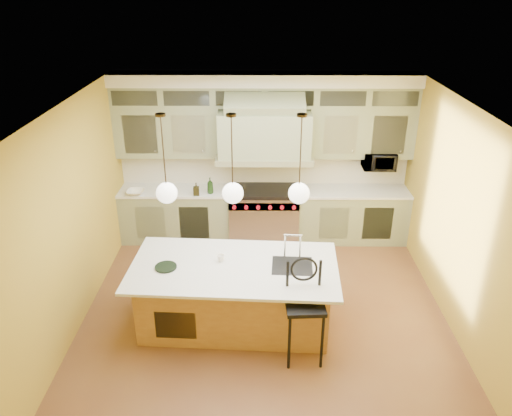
{
  "coord_description": "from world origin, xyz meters",
  "views": [
    {
      "loc": [
        -0.08,
        -5.78,
        4.31
      ],
      "look_at": [
        -0.13,
        0.7,
        1.28
      ],
      "focal_mm": 35.0,
      "sensor_mm": 36.0,
      "label": 1
    }
  ],
  "objects_px": {
    "range": "(264,214)",
    "counter_stool": "(304,304)",
    "kitchen_island": "(235,293)",
    "microwave": "(379,161)"
  },
  "relations": [
    {
      "from": "kitchen_island",
      "to": "microwave",
      "type": "xyz_separation_m",
      "value": [
        2.34,
        2.5,
        0.98
      ]
    },
    {
      "from": "counter_stool",
      "to": "microwave",
      "type": "bearing_deg",
      "value": 61.59
    },
    {
      "from": "range",
      "to": "kitchen_island",
      "type": "xyz_separation_m",
      "value": [
        -0.39,
        -2.4,
        -0.02
      ]
    },
    {
      "from": "range",
      "to": "kitchen_island",
      "type": "height_order",
      "value": "kitchen_island"
    },
    {
      "from": "range",
      "to": "kitchen_island",
      "type": "bearing_deg",
      "value": -99.35
    },
    {
      "from": "kitchen_island",
      "to": "microwave",
      "type": "bearing_deg",
      "value": 50.0
    },
    {
      "from": "counter_stool",
      "to": "kitchen_island",
      "type": "bearing_deg",
      "value": 140.23
    },
    {
      "from": "range",
      "to": "counter_stool",
      "type": "xyz_separation_m",
      "value": [
        0.46,
        -3.04,
        0.27
      ]
    },
    {
      "from": "counter_stool",
      "to": "microwave",
      "type": "height_order",
      "value": "microwave"
    },
    {
      "from": "kitchen_island",
      "to": "counter_stool",
      "type": "xyz_separation_m",
      "value": [
        0.86,
        -0.64,
        0.29
      ]
    }
  ]
}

